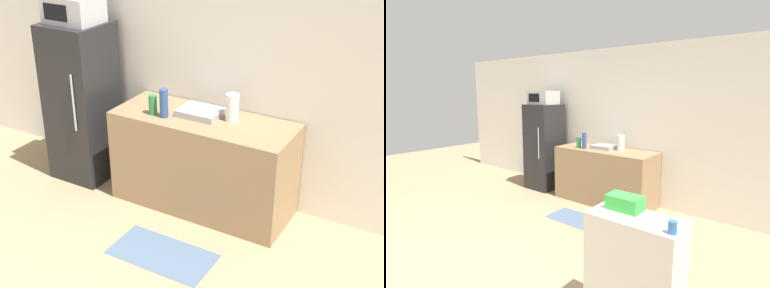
# 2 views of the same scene
# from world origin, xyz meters

# --- Properties ---
(wall_back) EXTENTS (8.00, 0.06, 2.60)m
(wall_back) POSITION_xyz_m (0.00, 3.33, 1.30)
(wall_back) COLOR white
(wall_back) RESTS_ON ground_plane
(refrigerator) EXTENTS (0.58, 0.60, 1.63)m
(refrigerator) POSITION_xyz_m (-1.20, 2.91, 0.82)
(refrigerator) COLOR #232326
(refrigerator) RESTS_ON ground_plane
(microwave) EXTENTS (0.50, 0.39, 0.25)m
(microwave) POSITION_xyz_m (-1.20, 2.91, 1.76)
(microwave) COLOR #BCBCC1
(microwave) RESTS_ON refrigerator
(counter) EXTENTS (1.70, 0.66, 0.92)m
(counter) POSITION_xyz_m (0.18, 2.96, 0.46)
(counter) COLOR #937551
(counter) RESTS_ON ground_plane
(sink_basin) EXTENTS (0.39, 0.31, 0.06)m
(sink_basin) POSITION_xyz_m (0.12, 3.01, 0.95)
(sink_basin) COLOR #9EA3A8
(sink_basin) RESTS_ON counter
(bottle_tall) EXTENTS (0.08, 0.08, 0.27)m
(bottle_tall) POSITION_xyz_m (-0.15, 2.81, 1.05)
(bottle_tall) COLOR #2D4C8C
(bottle_tall) RESTS_ON counter
(bottle_short) EXTENTS (0.08, 0.08, 0.19)m
(bottle_short) POSITION_xyz_m (-0.27, 2.81, 1.01)
(bottle_short) COLOR #2D7F42
(bottle_short) RESTS_ON counter
(paper_towel_roll) EXTENTS (0.12, 0.12, 0.25)m
(paper_towel_roll) POSITION_xyz_m (0.42, 3.05, 1.04)
(paper_towel_roll) COLOR white
(paper_towel_roll) RESTS_ON counter
(kitchen_rug) EXTENTS (0.89, 0.47, 0.01)m
(kitchen_rug) POSITION_xyz_m (0.26, 2.10, 0.00)
(kitchen_rug) COLOR slate
(kitchen_rug) RESTS_ON ground_plane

